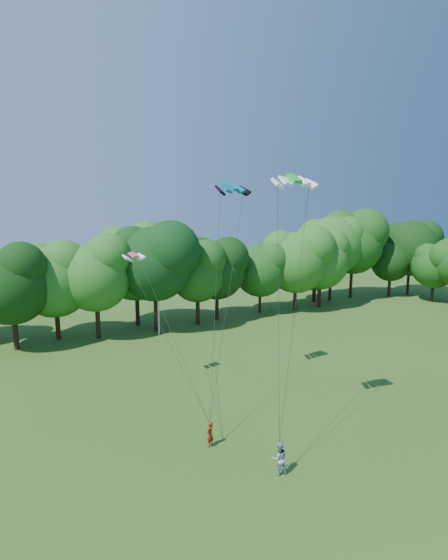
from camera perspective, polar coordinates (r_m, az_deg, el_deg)
name	(u,v)px	position (r m, az deg, el deg)	size (l,w,h in m)	color
ground	(322,534)	(22.94, 12.70, -29.60)	(160.00, 160.00, 0.00)	#2B5216
utility_pole	(158,301)	(48.61, -8.59, -2.78)	(1.39, 0.59, 7.27)	silver
kite_flyer_left	(210,434)	(27.90, -1.85, -19.46)	(0.58, 0.38, 1.59)	maroon
kite_flyer_right	(279,458)	(25.65, 7.22, -22.07)	(0.91, 0.71, 1.87)	#8AA9BF
kite_teal	(232,186)	(32.76, 1.04, 12.14)	(2.75, 1.49, 0.67)	#046889
kite_green	(294,178)	(26.21, 9.09, 12.97)	(2.71, 1.41, 0.61)	green
kite_pink	(133,255)	(33.31, -11.75, 3.22)	(1.79, 1.24, 0.36)	#EA4174
tree_back_center	(154,258)	(49.14, -9.07, 2.79)	(9.21, 9.21, 13.39)	black
tree_back_east	(315,263)	(65.11, 11.82, 2.16)	(6.31, 6.31, 9.17)	#392B17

